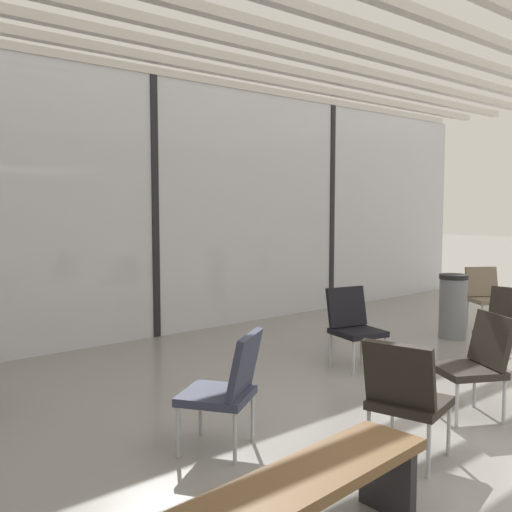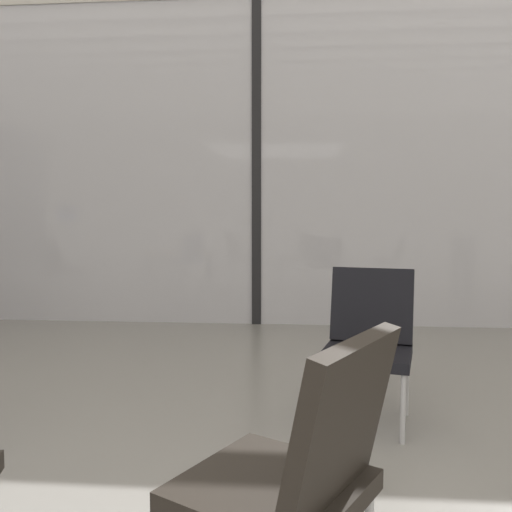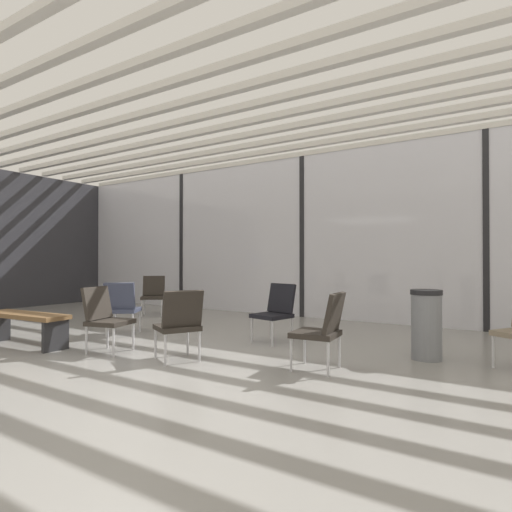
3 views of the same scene
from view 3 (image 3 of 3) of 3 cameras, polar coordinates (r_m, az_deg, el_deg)
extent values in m
plane|color=gray|center=(5.06, -20.97, -14.58)|extent=(60.00, 60.00, 0.00)
cube|color=silver|center=(9.06, 6.48, 2.71)|extent=(14.00, 0.08, 3.49)
cube|color=black|center=(11.03, -10.14, 2.12)|extent=(0.10, 0.12, 3.49)
cube|color=black|center=(9.06, 6.48, 2.71)|extent=(0.10, 0.12, 3.49)
cube|color=black|center=(8.17, 29.21, 3.13)|extent=(0.10, 0.12, 3.49)
cube|color=beige|center=(5.04, -29.00, 26.85)|extent=(13.72, 0.12, 0.10)
cube|color=beige|center=(5.32, -22.73, 25.26)|extent=(13.72, 0.12, 0.10)
cube|color=beige|center=(5.65, -17.28, 23.62)|extent=(13.72, 0.12, 0.10)
cube|color=beige|center=(6.03, -12.60, 22.02)|extent=(13.72, 0.12, 0.10)
cube|color=beige|center=(6.44, -8.58, 20.51)|extent=(13.72, 0.12, 0.10)
cube|color=beige|center=(6.87, -5.12, 19.11)|extent=(13.72, 0.12, 0.10)
cube|color=beige|center=(7.33, -2.13, 17.82)|extent=(13.72, 0.12, 0.10)
cube|color=beige|center=(7.81, 0.47, 16.66)|extent=(13.72, 0.12, 0.10)
cube|color=beige|center=(8.31, 2.73, 15.60)|extent=(13.72, 0.12, 0.10)
cube|color=beige|center=(8.81, 4.71, 14.65)|extent=(13.72, 0.12, 0.10)
cube|color=beige|center=(9.33, 6.47, 13.79)|extent=(13.72, 0.12, 0.10)
ellipsoid|color=silver|center=(14.02, 15.41, 3.34)|extent=(12.23, 4.36, 4.36)
sphere|color=gray|center=(16.55, -3.61, 2.73)|extent=(2.40, 2.40, 2.40)
sphere|color=black|center=(13.65, -0.82, 4.81)|extent=(0.28, 0.28, 0.28)
sphere|color=black|center=(13.18, 2.47, 5.00)|extent=(0.28, 0.28, 0.28)
sphere|color=black|center=(12.76, 6.00, 5.19)|extent=(0.28, 0.28, 0.28)
sphere|color=black|center=(12.39, 9.75, 5.36)|extent=(0.28, 0.28, 0.28)
sphere|color=black|center=(12.08, 13.72, 5.53)|extent=(0.28, 0.28, 0.28)
cube|color=#28231E|center=(5.24, -10.85, -9.66)|extent=(0.65, 0.65, 0.06)
cube|color=#28231E|center=(5.00, -10.07, -7.20)|extent=(0.35, 0.49, 0.44)
cylinder|color=#BCBCC1|center=(5.54, -9.43, -11.42)|extent=(0.03, 0.03, 0.37)
cylinder|color=#BCBCC1|center=(5.41, -13.71, -11.67)|extent=(0.03, 0.03, 0.37)
cylinder|color=#BCBCC1|center=(5.15, -7.83, -12.25)|extent=(0.03, 0.03, 0.37)
cylinder|color=#BCBCC1|center=(5.02, -12.43, -12.56)|extent=(0.03, 0.03, 0.37)
cube|color=#28231E|center=(9.46, -14.07, -5.58)|extent=(0.68, 0.68, 0.06)
cube|color=#28231E|center=(9.66, -13.93, -3.99)|extent=(0.46, 0.42, 0.44)
cylinder|color=#BCBCC1|center=(9.30, -15.52, -6.99)|extent=(0.03, 0.03, 0.37)
cylinder|color=#BCBCC1|center=(9.25, -12.92, -7.03)|extent=(0.03, 0.03, 0.37)
cylinder|color=#BCBCC1|center=(9.71, -15.18, -6.72)|extent=(0.03, 0.03, 0.37)
cylinder|color=#BCBCC1|center=(9.67, -12.69, -6.75)|extent=(0.03, 0.03, 0.37)
cylinder|color=#BCBCC1|center=(5.52, 29.93, -11.39)|extent=(0.03, 0.03, 0.37)
cube|color=#28231E|center=(5.89, -19.47, -8.62)|extent=(0.58, 0.58, 0.06)
cube|color=#28231E|center=(5.99, -21.09, -6.07)|extent=(0.25, 0.50, 0.44)
cylinder|color=#BCBCC1|center=(5.63, -19.09, -11.21)|extent=(0.03, 0.03, 0.37)
cylinder|color=#BCBCC1|center=(5.96, -16.59, -10.62)|extent=(0.03, 0.03, 0.37)
cylinder|color=#BCBCC1|center=(5.89, -22.39, -10.73)|extent=(0.03, 0.03, 0.37)
cylinder|color=#BCBCC1|center=(6.21, -19.82, -10.21)|extent=(0.03, 0.03, 0.37)
cube|color=#33384C|center=(7.23, -17.82, -7.12)|extent=(0.66, 0.66, 0.06)
cube|color=#33384C|center=(7.00, -18.33, -5.28)|extent=(0.48, 0.38, 0.44)
cylinder|color=#BCBCC1|center=(7.40, -15.78, -8.66)|extent=(0.03, 0.03, 0.37)
cylinder|color=#BCBCC1|center=(7.52, -18.91, -8.52)|extent=(0.03, 0.03, 0.37)
cylinder|color=#BCBCC1|center=(7.00, -16.66, -9.12)|extent=(0.03, 0.03, 0.37)
cylinder|color=#BCBCC1|center=(7.12, -19.96, -8.96)|extent=(0.03, 0.03, 0.37)
cube|color=black|center=(6.19, 2.18, -8.25)|extent=(0.58, 0.58, 0.06)
cube|color=black|center=(6.32, 3.53, -5.82)|extent=(0.50, 0.25, 0.44)
cylinder|color=#BCBCC1|center=(6.23, -0.59, -10.22)|extent=(0.03, 0.03, 0.37)
cylinder|color=#BCBCC1|center=(5.93, 2.26, -10.69)|extent=(0.03, 0.03, 0.37)
cylinder|color=#BCBCC1|center=(6.52, 2.11, -9.78)|extent=(0.03, 0.03, 0.37)
cylinder|color=#BCBCC1|center=(6.24, 4.95, -10.19)|extent=(0.03, 0.03, 0.37)
cube|color=#28231E|center=(4.75, 8.23, -10.60)|extent=(0.52, 0.52, 0.06)
cube|color=#28231E|center=(4.65, 10.75, -7.70)|extent=(0.18, 0.49, 0.44)
cylinder|color=#BCBCC1|center=(5.06, 6.74, -12.47)|extent=(0.03, 0.03, 0.37)
cylinder|color=#BCBCC1|center=(4.68, 4.86, -13.46)|extent=(0.03, 0.03, 0.37)
cylinder|color=#BCBCC1|center=(4.93, 11.43, -12.78)|extent=(0.03, 0.03, 0.37)
cylinder|color=#BCBCC1|center=(4.54, 9.92, -13.86)|extent=(0.03, 0.03, 0.37)
cube|color=brown|center=(6.81, -29.30, -7.15)|extent=(1.53, 0.51, 0.06)
cube|color=#262628|center=(6.29, -25.95, -9.87)|extent=(0.06, 0.36, 0.41)
cylinder|color=slate|center=(5.59, 22.49, -9.04)|extent=(0.36, 0.36, 0.80)
cylinder|color=black|center=(5.54, 22.47, -4.64)|extent=(0.38, 0.38, 0.06)
camera|label=1|loc=(8.05, -48.20, 3.36)|focal=40.54mm
camera|label=2|loc=(4.16, -23.89, -1.28)|focal=37.43mm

